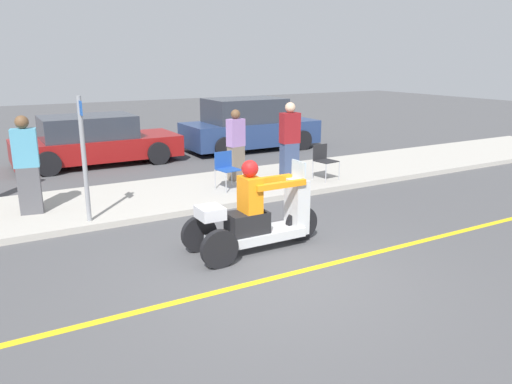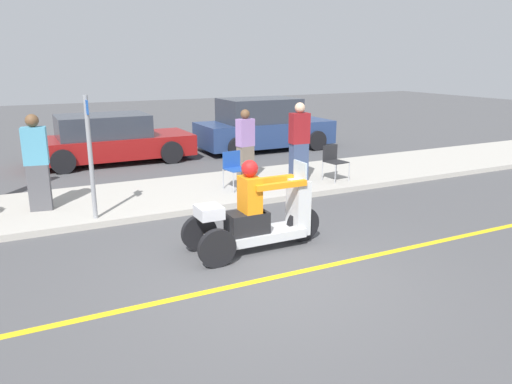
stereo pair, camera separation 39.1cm
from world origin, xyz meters
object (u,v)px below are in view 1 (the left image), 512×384
object	(u,v)px
spectator_end_of_line	(27,167)
folding_chair_set_back	(226,166)
motorcycle_trike	(257,218)
folding_chair_curbside	(323,158)
parked_car_lot_far	(94,141)
spectator_far_back	(290,143)
street_sign	(84,155)
spectator_with_child	(236,146)
parked_car_lot_left	(249,126)

from	to	relation	value
spectator_end_of_line	folding_chair_set_back	xyz separation A→B (m)	(3.96, -0.20, -0.37)
motorcycle_trike	folding_chair_curbside	world-z (taller)	motorcycle_trike
folding_chair_set_back	parked_car_lot_far	bearing A→B (deg)	110.57
motorcycle_trike	spectator_end_of_line	xyz separation A→B (m)	(-2.89, 3.41, 0.49)
spectator_far_back	street_sign	distance (m)	4.87
spectator_far_back	folding_chair_curbside	xyz separation A→B (m)	(0.76, -0.31, -0.38)
spectator_with_child	motorcycle_trike	bearing A→B (deg)	-113.15
spectator_end_of_line	motorcycle_trike	bearing A→B (deg)	-49.72
parked_car_lot_far	spectator_far_back	bearing A→B (deg)	-54.14
spectator_with_child	street_sign	size ratio (longest dim) A/B	0.76
folding_chair_set_back	parked_car_lot_left	xyz separation A→B (m)	(3.13, 4.63, 0.15)
folding_chair_curbside	street_sign	size ratio (longest dim) A/B	0.37
spectator_end_of_line	folding_chair_set_back	size ratio (longest dim) A/B	2.22
motorcycle_trike	spectator_with_child	bearing A→B (deg)	66.85
motorcycle_trike	folding_chair_set_back	bearing A→B (deg)	71.56
folding_chair_curbside	street_sign	xyz separation A→B (m)	(-5.55, -0.50, 0.69)
folding_chair_set_back	spectator_with_child	bearing A→B (deg)	48.28
parked_car_lot_left	parked_car_lot_far	distance (m)	4.92
spectator_with_child	street_sign	world-z (taller)	street_sign
motorcycle_trike	folding_chair_curbside	bearing A→B (deg)	39.68
spectator_with_child	folding_chair_curbside	bearing A→B (deg)	-27.83
folding_chair_curbside	parked_car_lot_far	bearing A→B (deg)	129.65
spectator_with_child	parked_car_lot_far	distance (m)	4.74
spectator_end_of_line	street_sign	bearing A→B (deg)	-50.87
spectator_far_back	folding_chair_curbside	distance (m)	0.91
spectator_with_child	street_sign	bearing A→B (deg)	-158.40
folding_chair_set_back	parked_car_lot_left	world-z (taller)	parked_car_lot_left
spectator_far_back	street_sign	bearing A→B (deg)	-170.35
spectator_end_of_line	parked_car_lot_left	world-z (taller)	spectator_end_of_line
motorcycle_trike	street_sign	distance (m)	3.26
spectator_far_back	parked_car_lot_left	world-z (taller)	spectator_far_back
spectator_far_back	spectator_end_of_line	bearing A→B (deg)	177.94
spectator_end_of_line	parked_car_lot_left	distance (m)	8.37
spectator_end_of_line	parked_car_lot_left	xyz separation A→B (m)	(7.09, 4.43, -0.22)
parked_car_lot_left	spectator_with_child	bearing A→B (deg)	-122.64
parked_car_lot_far	street_sign	world-z (taller)	street_sign
spectator_far_back	street_sign	world-z (taller)	street_sign
street_sign	spectator_with_child	bearing A→B (deg)	21.60
spectator_end_of_line	street_sign	xyz separation A→B (m)	(0.83, -1.02, 0.32)
folding_chair_set_back	parked_car_lot_left	distance (m)	5.59
spectator_far_back	spectator_with_child	bearing A→B (deg)	148.53
spectator_with_child	parked_car_lot_left	size ratio (longest dim) A/B	0.38
folding_chair_set_back	street_sign	distance (m)	3.31
parked_car_lot_left	spectator_end_of_line	bearing A→B (deg)	-147.98
parked_car_lot_left	street_sign	xyz separation A→B (m)	(-6.27, -5.45, 0.54)
folding_chair_curbside	parked_car_lot_left	distance (m)	5.00
motorcycle_trike	spectator_with_child	size ratio (longest dim) A/B	1.35
spectator_end_of_line	folding_chair_curbside	bearing A→B (deg)	-4.61
motorcycle_trike	street_sign	size ratio (longest dim) A/B	1.02
spectator_end_of_line	spectator_with_child	xyz separation A→B (m)	(4.54, 0.46, -0.08)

